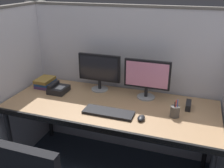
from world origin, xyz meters
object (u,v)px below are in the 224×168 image
object	(u,v)px
monitor_right	(147,77)
desk	(110,110)
keyboard_main	(109,112)
monitor_left	(99,70)
red_stapler	(188,105)
desk_phone	(58,89)
book_stack	(45,82)
computer_mouse	(141,118)
pen_cup	(175,111)

from	to	relation	value
monitor_right	desk	bearing A→B (deg)	-137.47
monitor_right	keyboard_main	distance (m)	0.51
monitor_left	red_stapler	world-z (taller)	monitor_left
red_stapler	desk	bearing A→B (deg)	-166.20
desk	desk_phone	world-z (taller)	desk_phone
desk	book_stack	size ratio (longest dim) A/B	8.70
keyboard_main	desk_phone	bearing A→B (deg)	158.03
desk_phone	desk	bearing A→B (deg)	-9.67
computer_mouse	book_stack	bearing A→B (deg)	162.43
computer_mouse	red_stapler	world-z (taller)	red_stapler
desk	monitor_left	world-z (taller)	monitor_left
computer_mouse	red_stapler	distance (m)	0.48
desk	book_stack	xyz separation A→B (m)	(-0.79, 0.19, 0.10)
desk	computer_mouse	bearing A→B (deg)	-26.93
book_stack	desk_phone	distance (m)	0.22
desk	monitor_right	bearing A→B (deg)	42.53
desk	monitor_right	size ratio (longest dim) A/B	4.42
monitor_left	monitor_right	bearing A→B (deg)	-3.57
desk	keyboard_main	xyz separation A→B (m)	(0.04, -0.15, 0.06)
computer_mouse	keyboard_main	bearing A→B (deg)	177.39
monitor_left	book_stack	world-z (taller)	monitor_left
desk_phone	pen_cup	xyz separation A→B (m)	(1.16, -0.12, 0.02)
desk	book_stack	bearing A→B (deg)	166.65
keyboard_main	desk_phone	distance (m)	0.68
keyboard_main	red_stapler	xyz separation A→B (m)	(0.63, 0.32, 0.02)
book_stack	desk_phone	xyz separation A→B (m)	(0.20, -0.09, -0.01)
monitor_right	desk_phone	distance (m)	0.89
red_stapler	pen_cup	distance (m)	0.21
keyboard_main	book_stack	xyz separation A→B (m)	(-0.83, 0.34, 0.03)
desk	red_stapler	world-z (taller)	red_stapler
red_stapler	pen_cup	world-z (taller)	pen_cup
computer_mouse	pen_cup	xyz separation A→B (m)	(0.25, 0.14, 0.03)
monitor_left	computer_mouse	distance (m)	0.73
monitor_right	pen_cup	distance (m)	0.44
monitor_left	computer_mouse	world-z (taller)	monitor_left
monitor_left	keyboard_main	xyz separation A→B (m)	(0.25, -0.44, -0.20)
keyboard_main	red_stapler	bearing A→B (deg)	26.80
desk	monitor_left	distance (m)	0.44
desk	red_stapler	distance (m)	0.70
monitor_right	computer_mouse	xyz separation A→B (m)	(0.05, -0.42, -0.20)
desk	monitor_right	world-z (taller)	monitor_right
monitor_left	pen_cup	distance (m)	0.86
desk_phone	red_stapler	xyz separation A→B (m)	(1.26, 0.07, -0.01)
computer_mouse	desk_phone	xyz separation A→B (m)	(-0.91, 0.27, 0.02)
keyboard_main	book_stack	size ratio (longest dim) A/B	1.97
monitor_left	desk_phone	world-z (taller)	monitor_left
monitor_right	pen_cup	bearing A→B (deg)	-43.08
monitor_left	book_stack	distance (m)	0.61
desk_phone	monitor_left	bearing A→B (deg)	26.30
desk_phone	red_stapler	size ratio (longest dim) A/B	1.27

